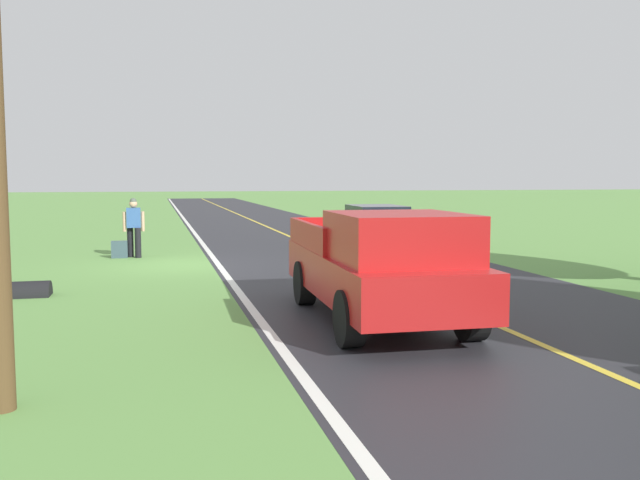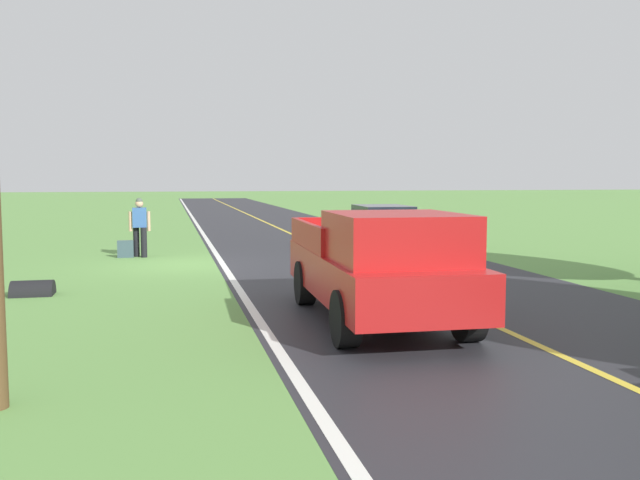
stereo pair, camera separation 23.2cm
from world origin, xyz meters
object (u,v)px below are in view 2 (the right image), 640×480
pickup_truck_passing (380,264)px  suitcase_carried (125,249)px  sedan_near_oncoming (381,225)px  hitchhiker_walking (140,224)px

pickup_truck_passing → suitcase_carried: bearing=-66.2°
pickup_truck_passing → sedan_near_oncoming: 12.26m
suitcase_carried → pickup_truck_passing: pickup_truck_passing is taller
suitcase_carried → hitchhiker_walking: bearing=100.9°
suitcase_carried → sedan_near_oncoming: 8.42m
hitchhiker_walking → pickup_truck_passing: size_ratio=0.32×
hitchhiker_walking → pickup_truck_passing: 11.18m
hitchhiker_walking → sedan_near_oncoming: 7.98m
sedan_near_oncoming → hitchhiker_walking: bearing=9.1°
hitchhiker_walking → suitcase_carried: hitchhiker_walking is taller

